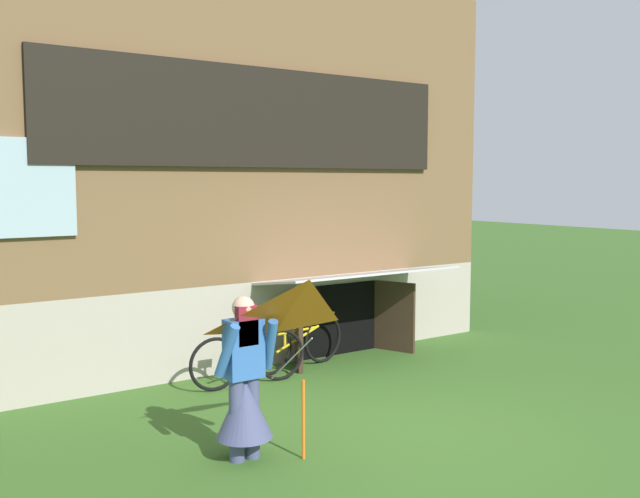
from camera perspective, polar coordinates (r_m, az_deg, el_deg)
ground_plane at (r=7.60m, az=7.09°, el=-14.21°), size 60.00×60.00×0.00m
log_house at (r=11.88m, az=-11.03°, el=6.31°), size 8.18×6.24×5.50m
person at (r=6.62m, az=-6.11°, el=-11.37°), size 0.60×0.52×1.52m
kite at (r=6.13m, az=-0.84°, el=-6.74°), size 1.08×1.14×1.57m
bicycle_yellow at (r=9.73m, az=-1.80°, el=-7.53°), size 1.63×0.30×0.75m
bicycle_silver at (r=8.99m, az=-5.80°, el=-8.74°), size 1.57×0.14×0.72m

